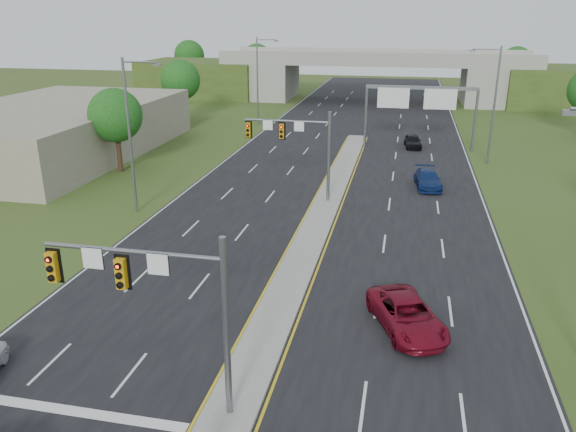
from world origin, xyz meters
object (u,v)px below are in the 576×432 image
at_px(signal_mast_far, 299,141).
at_px(overpass, 375,79).
at_px(sign_gantry, 419,100).
at_px(car_far_a, 407,315).
at_px(car_far_c, 413,141).
at_px(signal_mast_near, 161,294).
at_px(car_far_b, 428,179).

relative_size(signal_mast_far, overpass, 0.09).
bearing_deg(sign_gantry, overpass, 100.79).
relative_size(car_far_a, car_far_c, 1.29).
height_order(signal_mast_far, sign_gantry, signal_mast_far).
distance_m(signal_mast_near, car_far_c, 46.71).
relative_size(car_far_a, car_far_b, 1.10).
bearing_deg(car_far_a, car_far_c, 66.68).
relative_size(signal_mast_near, sign_gantry, 0.60).
relative_size(signal_mast_far, car_far_c, 1.71).
height_order(sign_gantry, overpass, overpass).
xyz_separation_m(overpass, car_far_b, (7.63, -49.32, -2.84)).
bearing_deg(overpass, car_far_c, -79.51).
xyz_separation_m(sign_gantry, car_far_b, (0.95, -14.24, -4.52)).
bearing_deg(signal_mast_far, car_far_a, -64.31).
bearing_deg(sign_gantry, car_far_a, -90.77).
bearing_deg(signal_mast_near, overpass, 88.38).
height_order(signal_mast_far, overpass, overpass).
relative_size(sign_gantry, car_far_b, 2.41).
bearing_deg(car_far_b, signal_mast_far, -156.05).
xyz_separation_m(overpass, car_far_a, (6.18, -72.63, -2.80)).
distance_m(signal_mast_near, car_far_a, 11.94).
bearing_deg(car_far_c, car_far_b, -91.50).
distance_m(sign_gantry, car_far_a, 37.82).
xyz_separation_m(signal_mast_far, car_far_a, (8.44, -17.55, -3.97)).
distance_m(sign_gantry, overpass, 35.75).
bearing_deg(car_far_b, sign_gantry, 87.59).
relative_size(car_far_b, car_far_c, 1.17).
distance_m(car_far_a, car_far_c, 38.29).
bearing_deg(car_far_a, sign_gantry, 66.18).
xyz_separation_m(signal_mast_near, signal_mast_far, (0.00, 25.00, 0.00)).
height_order(car_far_a, car_far_c, car_far_a).
distance_m(signal_mast_near, overpass, 80.11).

